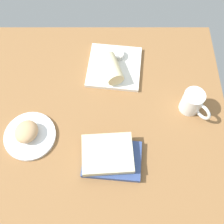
{
  "coord_description": "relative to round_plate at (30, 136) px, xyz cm",
  "views": [
    {
      "loc": [
        -8.38,
        49.5,
        103.11
      ],
      "look_at": [
        -8.38,
        1.92,
        7.0
      ],
      "focal_mm": 43.7,
      "sensor_mm": 36.0,
      "label": 1
    }
  ],
  "objects": [
    {
      "name": "dining_table",
      "position": [
        -23.33,
        -11.07,
        -2.7
      ],
      "size": [
        110.0,
        90.0,
        4.0
      ],
      "primitive_type": "cube",
      "color": "olive",
      "rests_on": "ground"
    },
    {
      "name": "round_plate",
      "position": [
        0.0,
        0.0,
        0.0
      ],
      "size": [
        19.95,
        19.95,
        1.4
      ],
      "primitive_type": "cylinder",
      "color": "white",
      "rests_on": "dining_table"
    },
    {
      "name": "scone_pastry",
      "position": [
        0.51,
        -0.35,
        3.36
      ],
      "size": [
        11.56,
        12.04,
        5.33
      ],
      "primitive_type": "ellipsoid",
      "rotation": [
        0.0,
        0.0,
        1.16
      ],
      "color": "tan",
      "rests_on": "round_plate"
    },
    {
      "name": "square_plate",
      "position": [
        -32.71,
        -32.42,
        0.1
      ],
      "size": [
        25.11,
        25.11,
        1.6
      ],
      "primitive_type": "cube",
      "rotation": [
        0.0,
        0.0,
        -0.11
      ],
      "color": "white",
      "rests_on": "dining_table"
    },
    {
      "name": "sauce_cup",
      "position": [
        -34.16,
        -37.31,
        2.25
      ],
      "size": [
        5.42,
        5.42,
        2.52
      ],
      "color": "silver",
      "rests_on": "square_plate"
    },
    {
      "name": "breakfast_wrap",
      "position": [
        -31.54,
        -28.5,
        4.34
      ],
      "size": [
        10.45,
        14.31,
        6.88
      ],
      "primitive_type": "cylinder",
      "rotation": [
        1.57,
        0.0,
        0.31
      ],
      "color": "beige",
      "rests_on": "square_plate"
    },
    {
      "name": "book_stack",
      "position": [
        -30.88,
        8.89,
        2.05
      ],
      "size": [
        22.57,
        17.48,
        5.73
      ],
      "color": "#33477F",
      "rests_on": "dining_table"
    },
    {
      "name": "coffee_mug",
      "position": [
        -63.38,
        -12.29,
        4.52
      ],
      "size": [
        10.49,
        11.79,
        10.22
      ],
      "color": "white",
      "rests_on": "dining_table"
    }
  ]
}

